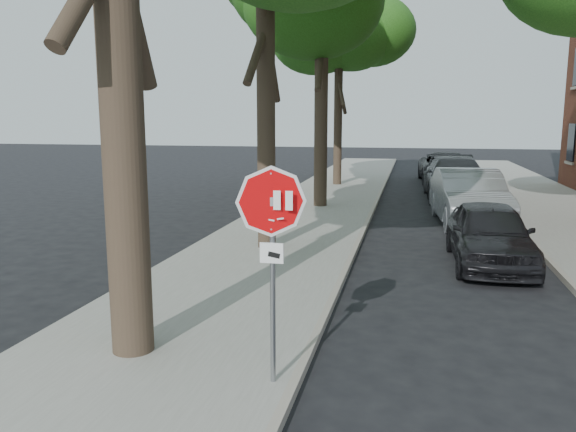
# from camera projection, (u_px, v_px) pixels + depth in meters

# --- Properties ---
(ground) EXTENTS (120.00, 120.00, 0.00)m
(ground) POSITION_uv_depth(u_px,v_px,m) (330.00, 396.00, 6.65)
(ground) COLOR black
(ground) RESTS_ON ground
(sidewalk_left) EXTENTS (4.00, 55.00, 0.12)m
(sidewalk_left) POSITION_uv_depth(u_px,v_px,m) (308.00, 216.00, 18.71)
(sidewalk_left) COLOR gray
(sidewalk_left) RESTS_ON ground
(curb_left) EXTENTS (0.12, 55.00, 0.13)m
(curb_left) POSITION_uv_depth(u_px,v_px,m) (369.00, 218.00, 18.28)
(curb_left) COLOR #9E9384
(curb_left) RESTS_ON ground
(curb_right) EXTENTS (0.12, 55.00, 0.13)m
(curb_right) POSITION_uv_depth(u_px,v_px,m) (512.00, 223.00, 17.34)
(curb_right) COLOR #9E9384
(curb_right) RESTS_ON ground
(stop_sign) EXTENTS (0.76, 0.34, 2.61)m
(stop_sign) POSITION_uv_depth(u_px,v_px,m) (272.00, 233.00, 6.44)
(stop_sign) COLOR gray
(stop_sign) RESTS_ON sidewalk_left
(tree_far) EXTENTS (5.29, 4.91, 9.33)m
(tree_far) POSITION_uv_depth(u_px,v_px,m) (339.00, 33.00, 26.31)
(tree_far) COLOR black
(tree_far) RESTS_ON sidewalk_left
(car_a) EXTENTS (1.77, 4.21, 1.42)m
(car_a) POSITION_uv_depth(u_px,v_px,m) (490.00, 234.00, 12.53)
(car_a) COLOR black
(car_a) RESTS_ON ground
(car_b) EXTENTS (2.25, 5.34, 1.72)m
(car_b) POSITION_uv_depth(u_px,v_px,m) (469.00, 197.00, 17.31)
(car_b) COLOR #96989D
(car_b) RESTS_ON ground
(car_c) EXTENTS (2.63, 6.02, 1.72)m
(car_c) POSITION_uv_depth(u_px,v_px,m) (455.00, 178.00, 22.97)
(car_c) COLOR #434348
(car_c) RESTS_ON ground
(car_d) EXTENTS (2.86, 5.75, 1.56)m
(car_d) POSITION_uv_depth(u_px,v_px,m) (447.00, 168.00, 28.83)
(car_d) COLOR black
(car_d) RESTS_ON ground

